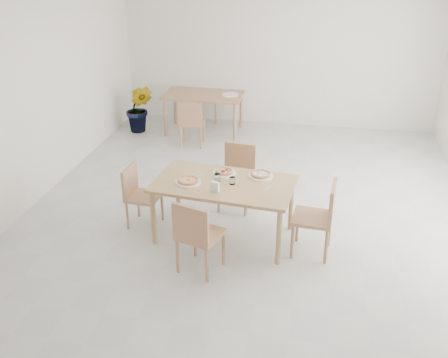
% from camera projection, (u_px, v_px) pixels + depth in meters
% --- Properties ---
extents(main_table, '(1.77, 1.11, 0.75)m').
position_uv_depth(main_table, '(224.00, 188.00, 6.35)').
color(main_table, tan).
rests_on(main_table, ground).
extents(chair_south, '(0.55, 0.55, 0.89)m').
position_uv_depth(chair_south, '(196.00, 233.00, 5.71)').
color(chair_south, tan).
rests_on(chair_south, ground).
extents(chair_north, '(0.48, 0.48, 0.89)m').
position_uv_depth(chair_north, '(238.00, 172.00, 7.16)').
color(chair_north, tan).
rests_on(chair_north, ground).
extents(chair_west, '(0.43, 0.43, 0.81)m').
position_uv_depth(chair_west, '(138.00, 192.00, 6.71)').
color(chair_west, tan).
rests_on(chair_west, ground).
extents(chair_east, '(0.49, 0.49, 0.92)m').
position_uv_depth(chair_east, '(321.00, 214.00, 6.06)').
color(chair_east, tan).
rests_on(chair_east, ground).
extents(plate_margherita, '(0.31, 0.31, 0.02)m').
position_uv_depth(plate_margherita, '(188.00, 182.00, 6.31)').
color(plate_margherita, white).
rests_on(plate_margherita, main_table).
extents(plate_mushroom, '(0.31, 0.31, 0.02)m').
position_uv_depth(plate_mushroom, '(261.00, 176.00, 6.46)').
color(plate_mushroom, white).
rests_on(plate_mushroom, main_table).
extents(plate_pepperoni, '(0.29, 0.29, 0.02)m').
position_uv_depth(plate_pepperoni, '(224.00, 173.00, 6.54)').
color(plate_pepperoni, white).
rests_on(plate_pepperoni, main_table).
extents(pizza_margherita, '(0.32, 0.32, 0.03)m').
position_uv_depth(pizza_margherita, '(188.00, 180.00, 6.30)').
color(pizza_margherita, tan).
rests_on(pizza_margherita, plate_margherita).
extents(pizza_mushroom, '(0.33, 0.33, 0.03)m').
position_uv_depth(pizza_mushroom, '(261.00, 174.00, 6.45)').
color(pizza_mushroom, tan).
rests_on(pizza_mushroom, plate_mushroom).
extents(pizza_pepperoni, '(0.23, 0.23, 0.03)m').
position_uv_depth(pizza_pepperoni, '(224.00, 171.00, 6.53)').
color(pizza_pepperoni, tan).
rests_on(pizza_pepperoni, plate_pepperoni).
extents(tumbler_a, '(0.08, 0.08, 0.10)m').
position_uv_depth(tumbler_a, '(217.00, 178.00, 6.32)').
color(tumbler_a, white).
rests_on(tumbler_a, main_table).
extents(tumbler_b, '(0.07, 0.07, 0.09)m').
position_uv_depth(tumbler_b, '(232.00, 181.00, 6.26)').
color(tumbler_b, white).
rests_on(tumbler_b, main_table).
extents(napkin_holder, '(0.13, 0.08, 0.13)m').
position_uv_depth(napkin_holder, '(215.00, 187.00, 6.06)').
color(napkin_holder, silver).
rests_on(napkin_holder, main_table).
extents(fork_a, '(0.10, 0.16, 0.01)m').
position_uv_depth(fork_a, '(267.00, 189.00, 6.16)').
color(fork_a, silver).
rests_on(fork_a, main_table).
extents(fork_b, '(0.09, 0.16, 0.01)m').
position_uv_depth(fork_b, '(200.00, 174.00, 6.52)').
color(fork_b, silver).
rests_on(fork_b, main_table).
extents(second_table, '(1.46, 0.84, 0.75)m').
position_uv_depth(second_table, '(204.00, 98.00, 9.76)').
color(second_table, tan).
rests_on(second_table, ground).
extents(chair_back_s, '(0.45, 0.45, 0.84)m').
position_uv_depth(chair_back_s, '(191.00, 121.00, 9.16)').
color(chair_back_s, tan).
rests_on(chair_back_s, ground).
extents(chair_back_n, '(0.52, 0.52, 0.87)m').
position_uv_depth(chair_back_n, '(213.00, 95.00, 10.54)').
color(chair_back_n, tan).
rests_on(chair_back_n, ground).
extents(plate_empty, '(0.31, 0.31, 0.02)m').
position_uv_depth(plate_empty, '(230.00, 95.00, 9.65)').
color(plate_empty, white).
rests_on(plate_empty, second_table).
extents(potted_plant, '(0.55, 0.46, 0.92)m').
position_uv_depth(potted_plant, '(139.00, 109.00, 9.87)').
color(potted_plant, '#216E26').
rests_on(potted_plant, ground).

